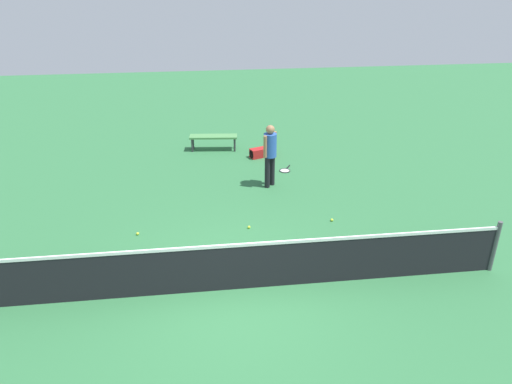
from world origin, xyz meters
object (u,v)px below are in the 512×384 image
tennis_ball_midcourt (216,255)px  tennis_ball_stray_left (249,227)px  player_near_side (270,151)px  tennis_ball_near_player (332,220)px  tennis_ball_by_net (138,234)px  equipment_bag (262,152)px  tennis_ball_baseline (266,264)px  tennis_racket_near_player (285,170)px  courtside_bench (213,138)px

tennis_ball_midcourt → tennis_ball_stray_left: 1.33m
player_near_side → tennis_ball_near_player: 2.62m
tennis_ball_by_net → tennis_ball_stray_left: size_ratio=1.00×
tennis_ball_by_net → equipment_bag: (-3.38, -4.41, 0.11)m
tennis_ball_baseline → tennis_racket_near_player: bearing=-104.7°
equipment_bag → player_near_side: bearing=87.8°
tennis_racket_near_player → courtside_bench: bearing=-45.2°
tennis_ball_baseline → tennis_ball_stray_left: bearing=-83.5°
tennis_ball_midcourt → equipment_bag: bearing=-107.3°
tennis_racket_near_player → equipment_bag: bearing=-66.6°
tennis_racket_near_player → tennis_ball_midcourt: bearing=62.5°
tennis_ball_baseline → courtside_bench: 6.78m
equipment_bag → tennis_ball_stray_left: bearing=78.5°
tennis_ball_stray_left → equipment_bag: 4.52m
tennis_racket_near_player → tennis_ball_baseline: (1.24, 4.75, 0.02)m
tennis_ball_near_player → tennis_racket_near_player: bearing=-80.2°
player_near_side → equipment_bag: size_ratio=2.01×
tennis_ball_by_net → courtside_bench: (-1.94, -5.18, 0.38)m
tennis_racket_near_player → tennis_ball_by_net: 5.05m
tennis_ball_baseline → tennis_ball_by_net: bearing=-30.3°
tennis_ball_near_player → equipment_bag: size_ratio=0.08×
tennis_ball_by_net → tennis_ball_stray_left: (-2.48, 0.02, 0.00)m
tennis_ball_stray_left → tennis_ball_baseline: bearing=96.5°
tennis_ball_by_net → tennis_ball_baseline: size_ratio=1.00×
tennis_racket_near_player → tennis_ball_stray_left: size_ratio=8.96×
courtside_bench → equipment_bag: 1.66m
tennis_ball_stray_left → equipment_bag: (-0.90, -4.43, 0.11)m
player_near_side → tennis_ball_midcourt: player_near_side is taller
courtside_bench → tennis_ball_midcourt: bearing=87.6°
tennis_ball_by_net → courtside_bench: size_ratio=0.04×
tennis_ball_midcourt → tennis_ball_baseline: same height
player_near_side → tennis_ball_stray_left: bearing=70.1°
tennis_ball_by_net → courtside_bench: courtside_bench is taller
tennis_racket_near_player → tennis_ball_near_player: 3.17m
tennis_ball_baseline → equipment_bag: equipment_bag is taller
tennis_ball_midcourt → tennis_racket_near_player: bearing=-117.5°
tennis_ball_midcourt → courtside_bench: 6.27m
tennis_ball_stray_left → tennis_ball_near_player: bearing=-177.2°
player_near_side → tennis_ball_baseline: 3.95m
player_near_side → tennis_racket_near_player: size_ratio=2.88×
tennis_ball_near_player → courtside_bench: (2.50, -5.11, 0.38)m
tennis_ball_near_player → tennis_ball_midcourt: bearing=22.6°
player_near_side → tennis_ball_baseline: size_ratio=25.76×
tennis_ball_midcourt → tennis_ball_stray_left: same height
tennis_racket_near_player → courtside_bench: 2.82m
tennis_ball_baseline → tennis_ball_stray_left: size_ratio=1.00×
tennis_ball_near_player → tennis_ball_baseline: size_ratio=1.00×
tennis_ball_by_net → tennis_ball_baseline: 3.08m
tennis_ball_near_player → tennis_ball_midcourt: (2.76, 1.15, 0.00)m
tennis_racket_near_player → tennis_ball_by_net: (3.90, 3.20, 0.02)m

